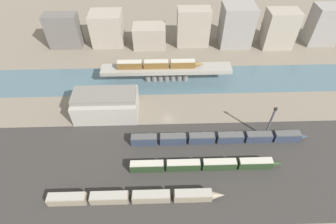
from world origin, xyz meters
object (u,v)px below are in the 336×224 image
train_on_bridge (159,64)px  train_yard_near (135,197)px  train_yard_far (219,138)px  warehouse_building (106,104)px  signal_tower (270,123)px  train_yard_mid (205,165)px

train_on_bridge → train_yard_near: train_on_bridge is taller
train_yard_near → train_yard_far: 38.51m
warehouse_building → signal_tower: size_ratio=1.66×
train_yard_mid → signal_tower: bearing=28.3°
train_yard_near → train_yard_mid: 26.39m
train_yard_near → signal_tower: bearing=26.9°
train_yard_mid → train_yard_far: bearing=59.7°
train_on_bridge → train_yard_near: bearing=-97.7°
train_yard_far → train_yard_near: bearing=-143.1°
train_on_bridge → signal_tower: (41.23, -36.64, -1.49)m
signal_tower → train_yard_far: bearing=-174.0°
train_yard_near → warehouse_building: warehouse_building is taller
train_yard_far → train_on_bridge: bearing=120.2°
train_yard_mid → train_on_bridge: bearing=107.1°
train_on_bridge → signal_tower: signal_tower is taller
train_yard_near → signal_tower: (49.54, 25.10, 6.11)m
train_on_bridge → train_yard_near: size_ratio=0.71×
warehouse_building → train_yard_near: bearing=-70.5°
train_yard_far → signal_tower: 19.76m
train_on_bridge → train_yard_mid: bearing=-72.9°
train_on_bridge → train_yard_far: 45.29m
train_yard_near → warehouse_building: bearing=109.5°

